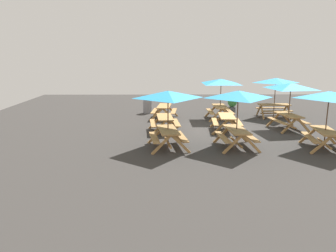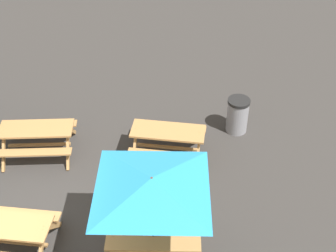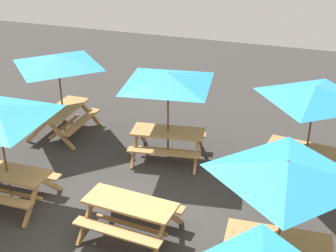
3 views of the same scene
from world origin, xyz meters
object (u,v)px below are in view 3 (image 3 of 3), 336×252
picnic_table_2 (168,85)px  picnic_table_7 (130,211)px  picnic_table_3 (286,178)px  picnic_table_4 (58,66)px  picnic_table_6 (314,100)px

picnic_table_2 → picnic_table_7: bearing=-92.7°
picnic_table_3 → picnic_table_4: (-6.34, 3.59, 0.00)m
picnic_table_3 → picnic_table_4: same height
picnic_table_2 → picnic_table_3: (3.14, -3.25, 0.00)m
picnic_table_6 → picnic_table_7: 4.72m
picnic_table_3 → picnic_table_7: 3.17m
picnic_table_2 → picnic_table_3: same height
picnic_table_2 → picnic_table_6: same height
picnic_table_6 → picnic_table_7: size_ratio=1.23×
picnic_table_7 → picnic_table_4: bearing=140.0°
picnic_table_3 → picnic_table_7: picnic_table_3 is taller
picnic_table_2 → picnic_table_3: size_ratio=1.20×
picnic_table_6 → picnic_table_4: bearing=-173.7°
picnic_table_3 → picnic_table_6: same height
picnic_table_2 → picnic_table_7: size_ratio=1.47×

